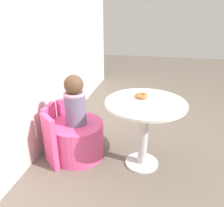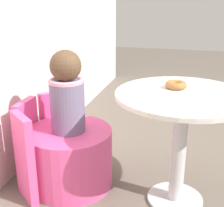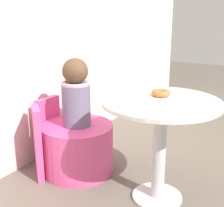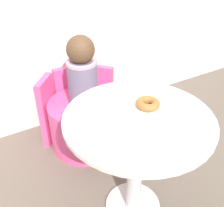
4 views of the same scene
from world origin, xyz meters
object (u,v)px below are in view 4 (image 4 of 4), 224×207
(tub_chair, at_px, (86,123))
(donut, at_px, (148,103))
(child_figure, at_px, (82,72))
(round_table, at_px, (137,141))

(tub_chair, height_order, donut, donut)
(child_figure, bearing_deg, tub_chair, 0.00)
(round_table, xyz_separation_m, donut, (0.09, 0.05, 0.19))
(tub_chair, bearing_deg, donut, -83.18)
(round_table, xyz_separation_m, child_figure, (0.01, 0.72, 0.11))
(tub_chair, bearing_deg, child_figure, 180.00)
(round_table, height_order, donut, donut)
(tub_chair, relative_size, child_figure, 1.08)
(child_figure, bearing_deg, donut, -83.18)
(child_figure, xyz_separation_m, donut, (0.08, -0.67, 0.08))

